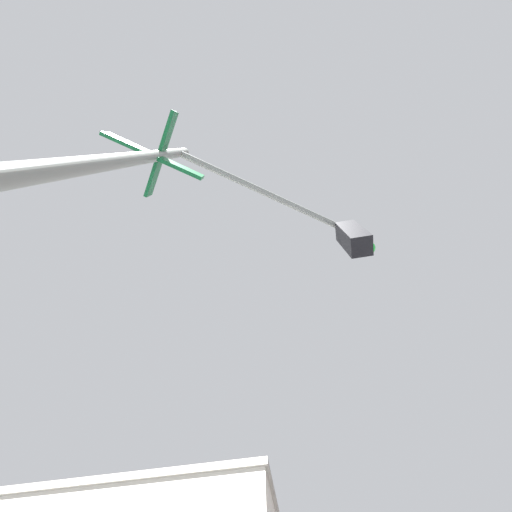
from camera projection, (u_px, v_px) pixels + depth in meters
The scene contains 1 object.
traffic_signal_near at pixel (258, 207), 3.18m from camera, with size 2.91×2.09×5.76m.
Camera 1 is at (-6.00, -6.86, 0.92)m, focal length 21.01 mm.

